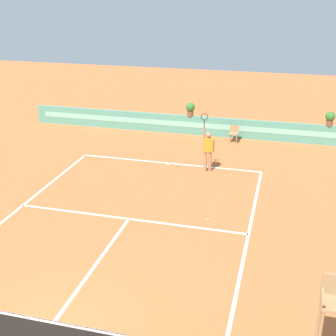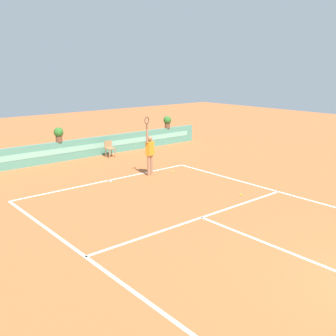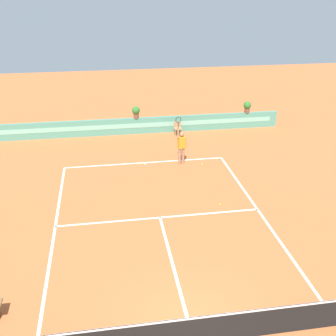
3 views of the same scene
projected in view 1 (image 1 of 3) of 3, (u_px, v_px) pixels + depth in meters
The scene contains 11 objects.
ground_plane at pixel (125, 224), 15.69m from camera, with size 60.00×60.00×0.00m, color #BC6033.
court_lines at pixel (132, 215), 16.33m from camera, with size 8.32×11.94×0.01m.
net at pixel (31, 333), 10.12m from camera, with size 8.92×0.10×1.00m.
back_wall_barrier at pixel (191, 125), 24.82m from camera, with size 18.00×0.21×1.00m.
umpire_chair at pixel (334, 314), 9.45m from camera, with size 0.60×0.60×2.14m.
ball_kid_chair at pixel (234, 133), 23.60m from camera, with size 0.44×0.44×0.85m.
tennis_player at pixel (208, 148), 19.73m from camera, with size 0.60×0.32×2.58m.
tennis_ball_near_baseline at pixel (230, 175), 19.61m from camera, with size 0.07×0.07×0.07m, color #CCE033.
tennis_ball_mid_court at pixel (208, 219), 15.95m from camera, with size 0.07×0.07×0.07m, color #CCE033.
potted_plant_far_right at pixel (330, 118), 22.81m from camera, with size 0.48×0.48×0.72m.
potted_plant_centre at pixel (190, 108), 24.49m from camera, with size 0.48×0.48×0.72m.
Camera 1 is at (4.96, -7.01, 7.62)m, focal length 49.65 mm.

